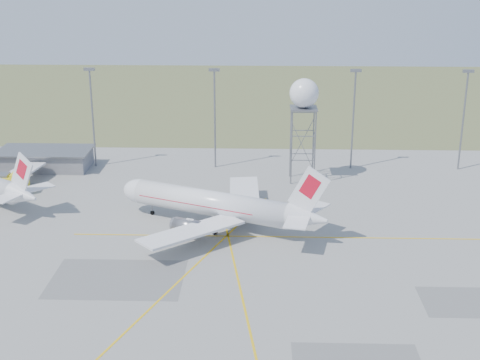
{
  "coord_description": "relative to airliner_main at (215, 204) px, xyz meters",
  "views": [
    {
      "loc": [
        -0.73,
        -66.19,
        41.81
      ],
      "look_at": [
        -4.06,
        40.0,
        5.95
      ],
      "focal_mm": 50.0,
      "sensor_mm": 36.0,
      "label": 1
    }
  ],
  "objects": [
    {
      "name": "mast_c",
      "position": [
        25.94,
        32.09,
        8.26
      ],
      "size": [
        2.2,
        0.5,
        20.5
      ],
      "color": "slate",
      "rests_on": "ground"
    },
    {
      "name": "fire_truck",
      "position": [
        -40.24,
        14.76,
        -1.95
      ],
      "size": [
        9.85,
        4.4,
        3.86
      ],
      "rotation": [
        0.0,
        0.0,
        0.07
      ],
      "color": "yellow",
      "rests_on": "ground"
    },
    {
      "name": "mast_d",
      "position": [
        47.94,
        32.09,
        8.26
      ],
      "size": [
        2.2,
        0.5,
        20.5
      ],
      "color": "slate",
      "rests_on": "ground"
    },
    {
      "name": "ground",
      "position": [
        7.94,
        -33.91,
        -3.81
      ],
      "size": [
        400.0,
        400.0,
        0.0
      ],
      "primitive_type": "plane",
      "color": "gray",
      "rests_on": "ground"
    },
    {
      "name": "airliner_main",
      "position": [
        0.0,
        0.0,
        0.0
      ],
      "size": [
        34.86,
        32.54,
        12.42
      ],
      "rotation": [
        0.0,
        0.0,
        2.73
      ],
      "color": "white",
      "rests_on": "ground"
    },
    {
      "name": "mast_b",
      "position": [
        -2.06,
        32.09,
        8.26
      ],
      "size": [
        2.2,
        0.5,
        20.5
      ],
      "color": "slate",
      "rests_on": "ground"
    },
    {
      "name": "mast_a",
      "position": [
        -27.06,
        32.09,
        8.26
      ],
      "size": [
        2.2,
        0.5,
        20.5
      ],
      "color": "slate",
      "rests_on": "ground"
    },
    {
      "name": "grass_strip",
      "position": [
        7.94,
        106.09,
        -3.79
      ],
      "size": [
        400.0,
        120.0,
        0.03
      ],
      "primitive_type": "cube",
      "color": "#4E5B32",
      "rests_on": "ground"
    },
    {
      "name": "building_grey",
      "position": [
        -37.06,
        30.09,
        -1.83
      ],
      "size": [
        19.0,
        10.0,
        3.9
      ],
      "color": "gray",
      "rests_on": "ground"
    },
    {
      "name": "radar_tower",
      "position": [
        15.36,
        23.97,
        7.42
      ],
      "size": [
        5.53,
        5.53,
        20.01
      ],
      "color": "slate",
      "rests_on": "ground"
    }
  ]
}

